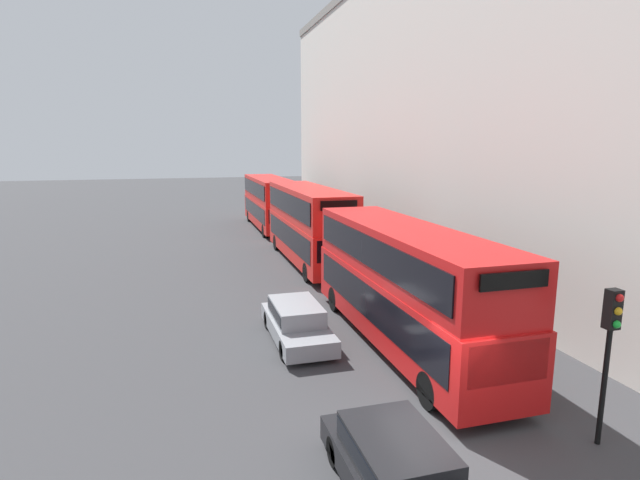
% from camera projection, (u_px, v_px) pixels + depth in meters
% --- Properties ---
extents(ground_plane, '(200.00, 200.00, 0.00)m').
position_uv_depth(ground_plane, '(440.00, 442.00, 11.61)').
color(ground_plane, '#38383A').
extents(bus_leading, '(2.59, 11.38, 4.14)m').
position_uv_depth(bus_leading, '(404.00, 281.00, 16.83)').
color(bus_leading, red).
rests_on(bus_leading, ground).
extents(bus_second_in_queue, '(2.59, 11.37, 4.41)m').
position_uv_depth(bus_second_in_queue, '(309.00, 222.00, 28.88)').
color(bus_second_in_queue, red).
rests_on(bus_second_in_queue, ground).
extents(bus_third_in_queue, '(2.59, 11.49, 4.17)m').
position_uv_depth(bus_third_in_queue, '(269.00, 200.00, 41.15)').
color(bus_third_in_queue, red).
rests_on(bus_third_in_queue, ground).
extents(car_dark_sedan, '(1.85, 4.37, 1.32)m').
position_uv_depth(car_dark_sedan, '(397.00, 467.00, 9.58)').
color(car_dark_sedan, black).
rests_on(car_dark_sedan, ground).
extents(car_hatchback, '(1.77, 4.61, 1.33)m').
position_uv_depth(car_hatchback, '(297.00, 321.00, 17.57)').
color(car_hatchback, gray).
rests_on(car_hatchback, ground).
extents(traffic_light, '(0.30, 0.36, 3.70)m').
position_uv_depth(traffic_light, '(610.00, 335.00, 11.03)').
color(traffic_light, black).
rests_on(traffic_light, ground).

